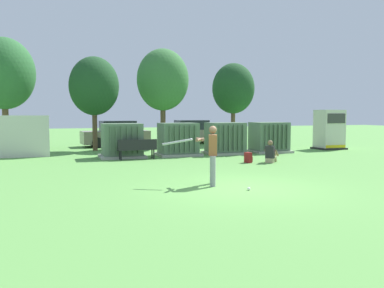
{
  "coord_description": "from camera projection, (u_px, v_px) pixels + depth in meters",
  "views": [
    {
      "loc": [
        -4.94,
        -10.15,
        2.11
      ],
      "look_at": [
        -0.22,
        3.5,
        1.0
      ],
      "focal_mm": 37.71,
      "sensor_mm": 36.0,
      "label": 1
    }
  ],
  "objects": [
    {
      "name": "tree_left",
      "position": [
        4.0,
        74.0,
        21.28
      ],
      "size": [
        3.19,
        3.19,
        6.1
      ],
      "color": "brown",
      "rests_on": "ground"
    },
    {
      "name": "sports_ball",
      "position": [
        249.0,
        189.0,
        11.01
      ],
      "size": [
        0.09,
        0.09,
        0.09
      ],
      "primitive_type": "sphere",
      "color": "white",
      "rests_on": "ground"
    },
    {
      "name": "ground_plane",
      "position": [
        240.0,
        188.0,
        11.33
      ],
      "size": [
        96.0,
        96.0,
        0.0
      ],
      "primitive_type": "plane",
      "color": "#5B9947"
    },
    {
      "name": "transformer_east",
      "position": [
        269.0,
        138.0,
        21.64
      ],
      "size": [
        2.1,
        1.7,
        1.62
      ],
      "color": "#9E9B93",
      "rests_on": "ground"
    },
    {
      "name": "parked_car_left_of_center",
      "position": [
        190.0,
        133.0,
        28.02
      ],
      "size": [
        4.2,
        1.92,
        1.62
      ],
      "color": "gray",
      "rests_on": "ground"
    },
    {
      "name": "transformer_west",
      "position": [
        122.0,
        141.0,
        19.08
      ],
      "size": [
        2.1,
        1.7,
        1.62
      ],
      "color": "#9E9B93",
      "rests_on": "ground"
    },
    {
      "name": "transformer_mid_east",
      "position": [
        225.0,
        139.0,
        20.76
      ],
      "size": [
        2.1,
        1.7,
        1.62
      ],
      "color": "#9E9B93",
      "rests_on": "ground"
    },
    {
      "name": "batter",
      "position": [
        211.0,
        152.0,
        11.75
      ],
      "size": [
        1.58,
        0.86,
        1.74
      ],
      "color": "gray",
      "rests_on": "ground"
    },
    {
      "name": "tree_center_left",
      "position": [
        94.0,
        86.0,
        22.44
      ],
      "size": [
        2.75,
        2.75,
        5.25
      ],
      "color": "brown",
      "rests_on": "ground"
    },
    {
      "name": "transformer_mid_west",
      "position": [
        178.0,
        140.0,
        20.03
      ],
      "size": [
        2.1,
        1.7,
        1.62
      ],
      "color": "#9E9B93",
      "rests_on": "ground"
    },
    {
      "name": "generator_enclosure",
      "position": [
        329.0,
        130.0,
        23.58
      ],
      "size": [
        1.6,
        1.4,
        2.3
      ],
      "color": "#262626",
      "rests_on": "ground"
    },
    {
      "name": "seated_spectator",
      "position": [
        271.0,
        154.0,
        17.17
      ],
      "size": [
        0.75,
        0.73,
        0.96
      ],
      "color": "tan",
      "rests_on": "ground"
    },
    {
      "name": "tree_right",
      "position": [
        233.0,
        89.0,
        27.39
      ],
      "size": [
        2.87,
        2.87,
        5.49
      ],
      "color": "brown",
      "rests_on": "ground"
    },
    {
      "name": "tree_center_right",
      "position": [
        163.0,
        80.0,
        24.3
      ],
      "size": [
        3.13,
        3.13,
        5.98
      ],
      "color": "brown",
      "rests_on": "ground"
    },
    {
      "name": "parked_car_leftmost",
      "position": [
        116.0,
        134.0,
        25.72
      ],
      "size": [
        4.33,
        2.18,
        1.62
      ],
      "color": "gray",
      "rests_on": "ground"
    },
    {
      "name": "backpack",
      "position": [
        248.0,
        158.0,
        17.15
      ],
      "size": [
        0.3,
        0.35,
        0.44
      ],
      "color": "maroon",
      "rests_on": "ground"
    },
    {
      "name": "park_bench",
      "position": [
        137.0,
        148.0,
        18.33
      ],
      "size": [
        1.83,
        0.54,
        0.92
      ],
      "color": "black",
      "rests_on": "ground"
    }
  ]
}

